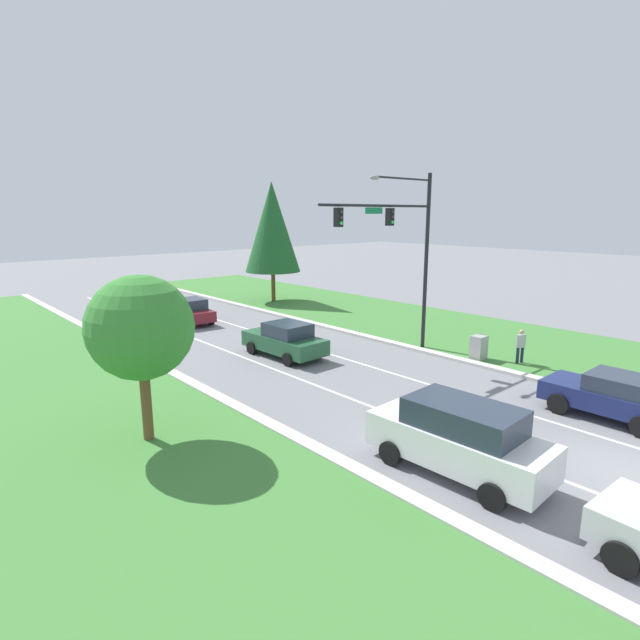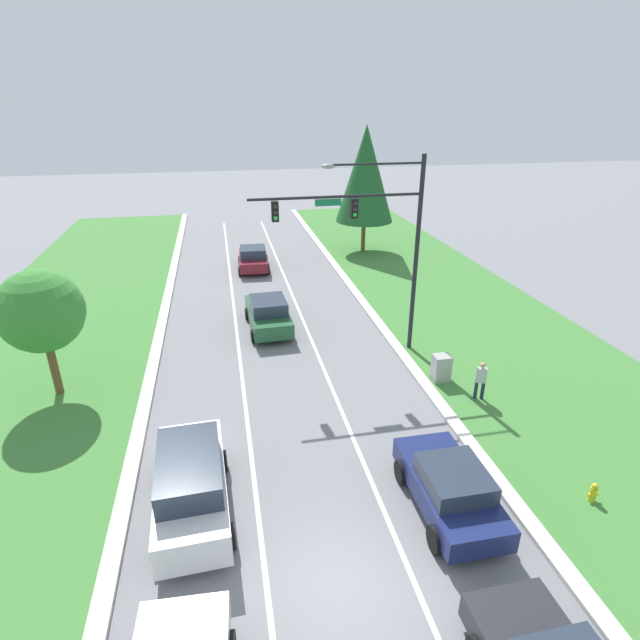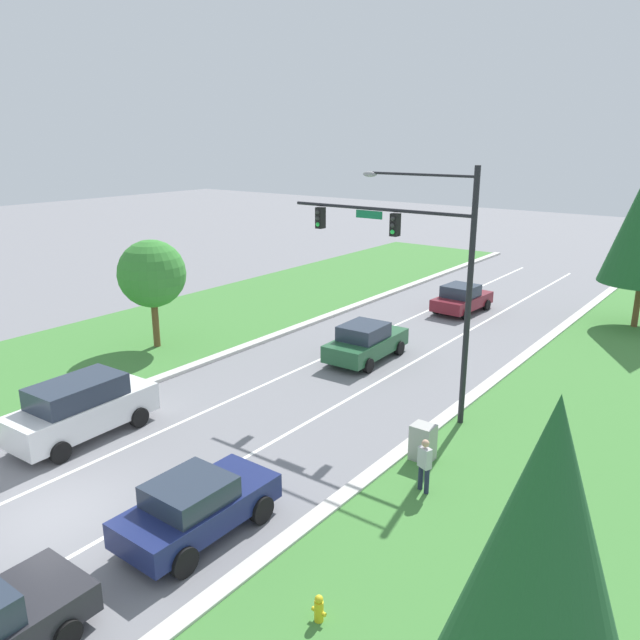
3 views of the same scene
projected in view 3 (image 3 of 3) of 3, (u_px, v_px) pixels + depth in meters
ground_plane at (58, 516)px, 16.73m from camera, size 160.00×160.00×0.00m
curb_strip_right at (203, 605)px, 13.44m from camera, size 0.50×90.00×0.15m
lane_stripe_inner_left at (23, 494)px, 17.76m from camera, size 0.14×81.00×0.01m
lane_stripe_inner_right at (98, 541)px, 15.68m from camera, size 0.14×81.00×0.01m
traffic_signal_mast at (418, 255)px, 21.59m from camera, size 7.41×0.41×8.94m
navy_sedan at (197, 506)px, 15.73m from camera, size 2.11×4.27×1.61m
forest_sedan at (366, 342)px, 28.31m from camera, size 2.25×4.64×1.73m
white_suv at (81, 408)px, 20.91m from camera, size 2.25×5.04×2.05m
burgundy_sedan at (462, 299)px, 36.11m from camera, size 2.28×4.29×1.63m
utility_cabinet at (423, 443)px, 19.40m from camera, size 0.70×0.60×1.24m
pedestrian at (424, 464)px, 17.54m from camera, size 0.43×0.34×1.69m
fire_hydrant at (319, 610)px, 12.93m from camera, size 0.34×0.20×0.70m
oak_near_left_tree at (152, 274)px, 29.16m from camera, size 3.18×3.18×5.25m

